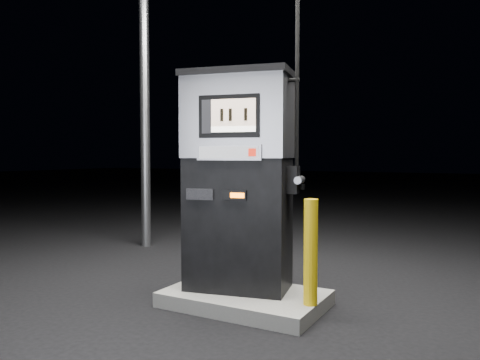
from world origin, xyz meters
The scene contains 5 objects.
ground centered at (0.00, 0.00, 0.00)m, with size 80.00×80.00×0.00m, color black.
pump_island centered at (0.00, 0.00, 0.07)m, with size 1.60×1.00×0.15m, color slate.
fuel_dispenser centered at (-0.11, 0.08, 1.31)m, with size 1.31×0.89×4.70m.
bollard_left centered at (-0.59, 0.19, 0.62)m, with size 0.13×0.13×0.94m, color yellow.
bollard_right centered at (0.74, -0.08, 0.65)m, with size 0.13×0.13×1.00m, color yellow.
Camera 1 is at (2.25, -4.18, 1.55)m, focal length 35.00 mm.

